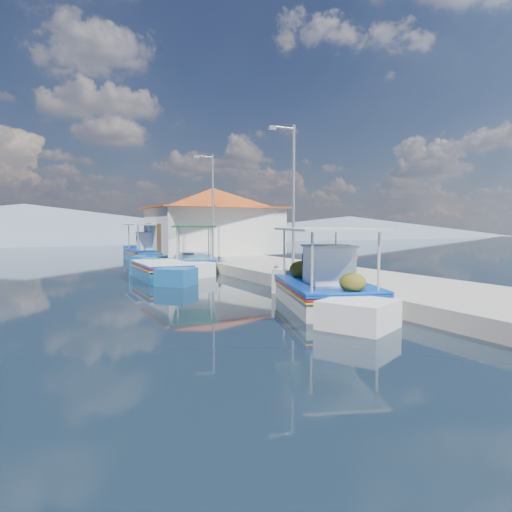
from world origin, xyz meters
name	(u,v)px	position (x,y,z in m)	size (l,w,h in m)	color
ground	(206,299)	(0.00, 0.00, 0.00)	(160.00, 160.00, 0.00)	black
quay	(274,268)	(5.90, 6.00, 0.25)	(5.00, 44.00, 0.50)	gray
bollards	(242,263)	(3.80, 5.25, 0.65)	(0.20, 17.20, 0.30)	#A5A8AD
main_caique	(323,290)	(2.64, -2.94, 0.51)	(4.01, 7.54, 2.63)	white
caique_green_canopy	(193,264)	(2.57, 8.68, 0.39)	(3.58, 6.70, 2.65)	white
caique_blue_hull	(161,272)	(0.16, 6.15, 0.32)	(2.01, 6.64, 1.18)	#195999
caique_far	(147,253)	(2.09, 16.81, 0.51)	(2.50, 7.81, 2.74)	#195999
harbor_building	(213,220)	(6.20, 15.00, 2.78)	(10.49, 10.49, 4.40)	silver
lamp_post_near	(292,191)	(4.51, 2.00, 3.85)	(1.21, 0.14, 6.00)	#A5A8AD
lamp_post_far	(211,200)	(4.51, 11.00, 3.85)	(1.21, 0.14, 6.00)	#A5A8AD
mountain_ridge	(113,227)	(6.54, 56.00, 2.04)	(171.40, 96.00, 5.50)	slate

